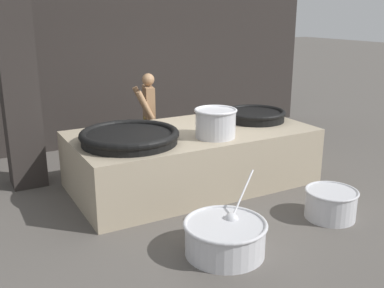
# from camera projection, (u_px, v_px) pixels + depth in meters

# --- Properties ---
(ground_plane) EXTENTS (60.00, 60.00, 0.00)m
(ground_plane) POSITION_uv_depth(u_px,v_px,m) (192.00, 183.00, 7.26)
(ground_plane) COLOR #56514C
(back_wall) EXTENTS (9.00, 0.24, 3.42)m
(back_wall) POSITION_uv_depth(u_px,v_px,m) (123.00, 60.00, 9.26)
(back_wall) COLOR #2D2826
(back_wall) RESTS_ON ground_plane
(support_pillar) EXTENTS (0.52, 0.52, 3.42)m
(support_pillar) POSITION_uv_depth(u_px,v_px,m) (18.00, 78.00, 6.77)
(support_pillar) COLOR #2D2826
(support_pillar) RESTS_ON ground_plane
(hearth_platform) EXTENTS (3.73, 1.92, 0.89)m
(hearth_platform) POSITION_uv_depth(u_px,v_px,m) (192.00, 157.00, 7.14)
(hearth_platform) COLOR tan
(hearth_platform) RESTS_ON ground_plane
(giant_wok_near) EXTENTS (1.41, 1.41, 0.19)m
(giant_wok_near) POSITION_uv_depth(u_px,v_px,m) (130.00, 136.00, 6.32)
(giant_wok_near) COLOR black
(giant_wok_near) RESTS_ON hearth_platform
(giant_wok_far) EXTENTS (1.02, 1.02, 0.18)m
(giant_wok_far) POSITION_uv_depth(u_px,v_px,m) (255.00, 115.00, 7.62)
(giant_wok_far) COLOR black
(giant_wok_far) RESTS_ON hearth_platform
(stock_pot) EXTENTS (0.63, 0.63, 0.43)m
(stock_pot) POSITION_uv_depth(u_px,v_px,m) (216.00, 122.00, 6.58)
(stock_pot) COLOR silver
(stock_pot) RESTS_ON hearth_platform
(cook) EXTENTS (0.46, 0.64, 1.61)m
(cook) POSITION_uv_depth(u_px,v_px,m) (149.00, 114.00, 8.18)
(cook) COLOR #9E7551
(cook) RESTS_ON ground_plane
(prep_bowl_vegetables) EXTENTS (1.15, 0.97, 0.79)m
(prep_bowl_vegetables) POSITION_uv_depth(u_px,v_px,m) (225.00, 236.00, 5.13)
(prep_bowl_vegetables) COLOR silver
(prep_bowl_vegetables) RESTS_ON ground_plane
(prep_bowl_meat) EXTENTS (0.70, 0.70, 0.40)m
(prep_bowl_meat) POSITION_uv_depth(u_px,v_px,m) (331.00, 203.00, 6.01)
(prep_bowl_meat) COLOR silver
(prep_bowl_meat) RESTS_ON ground_plane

